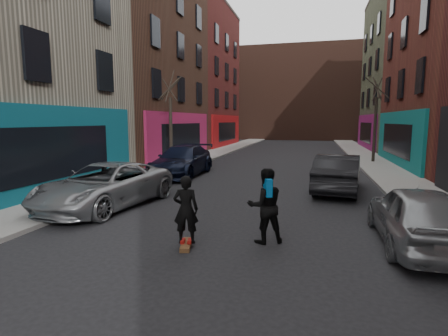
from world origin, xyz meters
The scene contains 13 objects.
sidewalk_left centered at (-6.25, 30.00, 0.07)m, with size 2.50×84.00×0.13m, color gray.
sidewalk_right centered at (6.25, 30.00, 0.07)m, with size 2.50×84.00×0.13m, color gray.
buildings_left centered at (-13.50, 16.00, 8.25)m, with size 12.00×56.00×16.50m, color #571F19.
building_far centered at (0.00, 56.00, 7.00)m, with size 40.00×10.00×14.00m, color #47281E.
tree_left_far centered at (-6.20, 18.00, 3.38)m, with size 2.00×2.00×6.50m, color black, non-canonical shape.
tree_right_far centered at (6.20, 24.00, 3.53)m, with size 2.00×2.00×6.80m, color black, non-canonical shape.
parked_left_far centered at (-4.60, 8.55, 0.75)m, with size 2.48×5.38×1.49m, color gray.
parked_left_end centered at (-4.60, 15.66, 0.80)m, with size 2.23×5.49×1.59m, color black.
parked_right_far centered at (4.60, 7.05, 0.73)m, with size 1.73×4.29×1.46m, color gray.
parked_right_end centered at (3.20, 13.24, 0.78)m, with size 1.64×4.72×1.55m, color black.
skateboard centered at (-0.62, 5.64, 0.05)m, with size 0.22×0.80×0.10m, color brown.
skateboarder centered at (-0.62, 5.64, 0.90)m, with size 0.58×0.38×1.59m, color black.
pedestrian centered at (1.11, 6.42, 0.91)m, with size 1.08×0.99×1.81m.
Camera 1 is at (2.18, -1.72, 2.93)m, focal length 28.00 mm.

